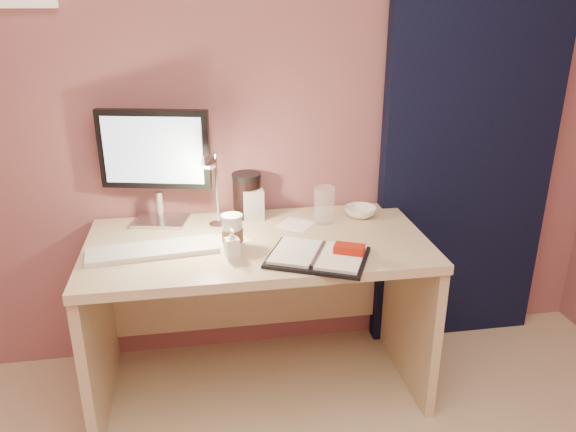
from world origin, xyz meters
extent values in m
plane|color=#995E58|center=(0.00, 1.75, 1.25)|extent=(3.50, 0.00, 3.50)
cube|color=black|center=(1.05, 1.69, 1.10)|extent=(0.85, 0.08, 2.20)
cube|color=beige|center=(0.00, 1.38, 0.71)|extent=(1.40, 0.70, 0.04)
cube|color=beige|center=(-0.68, 1.38, 0.34)|extent=(0.04, 0.66, 0.69)
cube|color=beige|center=(0.68, 1.38, 0.34)|extent=(0.04, 0.66, 0.69)
cube|color=beige|center=(0.00, 1.71, 0.40)|extent=(1.32, 0.03, 0.55)
cube|color=silver|center=(-0.40, 1.65, 0.74)|extent=(0.26, 0.22, 0.02)
cylinder|color=silver|center=(-0.40, 1.65, 0.81)|extent=(0.04, 0.04, 0.13)
cube|color=black|center=(-0.40, 1.65, 1.07)|extent=(0.47, 0.14, 0.34)
cube|color=#BBDAFF|center=(-0.39, 1.62, 1.07)|extent=(0.41, 0.10, 0.28)
cube|color=white|center=(-0.42, 1.33, 0.74)|extent=(0.52, 0.20, 0.02)
cube|color=black|center=(0.21, 1.17, 0.74)|extent=(0.45, 0.40, 0.01)
cube|color=white|center=(0.13, 1.21, 0.75)|extent=(0.25, 0.29, 0.01)
cube|color=white|center=(0.29, 1.13, 0.75)|extent=(0.25, 0.29, 0.01)
cube|color=#B3250F|center=(0.33, 1.15, 0.77)|extent=(0.13, 0.10, 0.03)
cube|color=white|center=(-0.11, 1.41, 0.73)|extent=(0.17, 0.17, 0.00)
cube|color=white|center=(0.18, 1.52, 0.73)|extent=(0.19, 0.19, 0.00)
cylinder|color=white|center=(-0.10, 1.33, 0.79)|extent=(0.08, 0.08, 0.13)
cylinder|color=brown|center=(-0.10, 1.33, 0.78)|extent=(0.09, 0.09, 0.05)
cylinder|color=white|center=(-0.10, 1.33, 0.86)|extent=(0.08, 0.08, 0.01)
cylinder|color=white|center=(0.32, 1.54, 0.81)|extent=(0.09, 0.09, 0.16)
imported|color=white|center=(0.49, 1.57, 0.75)|extent=(0.17, 0.17, 0.05)
imported|color=white|center=(-0.11, 1.24, 0.79)|extent=(0.06, 0.06, 0.12)
cylinder|color=black|center=(-0.01, 1.67, 0.82)|extent=(0.13, 0.13, 0.18)
cube|color=beige|center=(0.01, 1.63, 0.80)|extent=(0.09, 0.08, 0.14)
cylinder|color=silver|center=(-0.15, 1.56, 0.74)|extent=(0.08, 0.08, 0.01)
cylinder|color=silver|center=(-0.15, 1.56, 0.90)|extent=(0.01, 0.01, 0.31)
cone|color=silver|center=(-0.11, 1.42, 1.05)|extent=(0.08, 0.07, 0.06)
camera|label=1|loc=(-0.22, -0.73, 1.67)|focal=35.00mm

